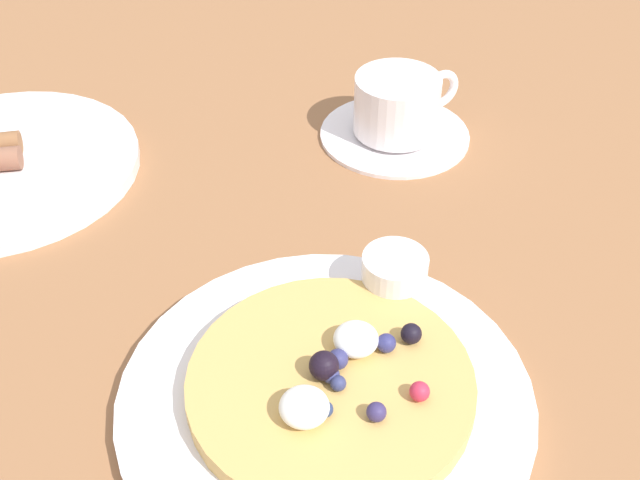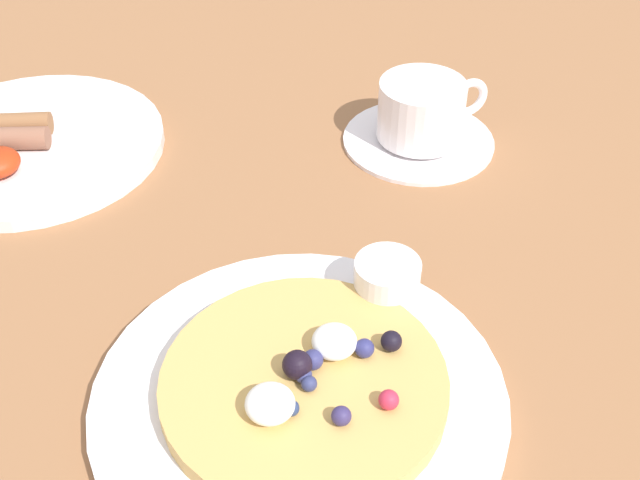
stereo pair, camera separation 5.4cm
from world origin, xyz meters
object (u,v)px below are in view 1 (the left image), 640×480
(syrup_ramekin, at_px, (391,275))
(coffee_saucer, at_px, (392,133))
(pancake_plate, at_px, (322,398))
(coffee_cup, at_px, (396,103))

(syrup_ramekin, xyz_separation_m, coffee_saucer, (0.03, 0.22, -0.02))
(coffee_saucer, bearing_deg, syrup_ramekin, -98.74)
(pancake_plate, relative_size, syrup_ramekin, 5.64)
(syrup_ramekin, height_order, coffee_cup, coffee_cup)
(syrup_ramekin, bearing_deg, coffee_cup, 80.93)
(coffee_cup, bearing_deg, syrup_ramekin, -99.07)
(coffee_saucer, bearing_deg, pancake_plate, -106.23)
(syrup_ramekin, bearing_deg, pancake_plate, -122.55)
(pancake_plate, relative_size, coffee_saucer, 1.88)
(pancake_plate, height_order, syrup_ramekin, syrup_ramekin)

